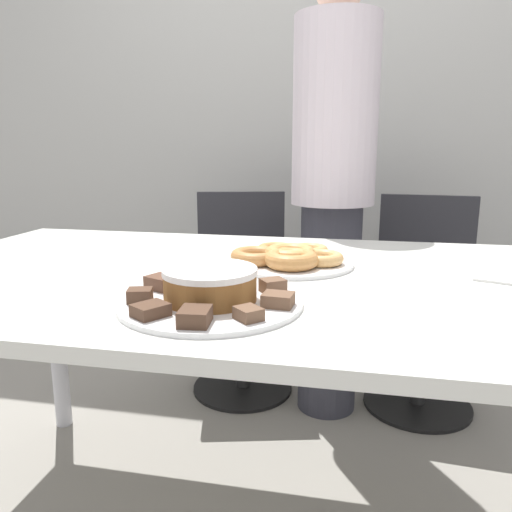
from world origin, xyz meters
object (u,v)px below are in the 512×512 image
office_chair_left (242,299)px  plate_cake (211,303)px  plate_donuts (290,263)px  office_chair_right (423,310)px  person_standing (333,190)px  napkin (499,279)px  frosted_cake (210,284)px

office_chair_left → plate_cake: (0.22, -1.18, 0.37)m
plate_cake → plate_donuts: same height
office_chair_left → office_chair_right: same height
office_chair_left → office_chair_right: (0.77, 0.00, 0.00)m
person_standing → plate_cake: 1.07m
person_standing → office_chair_left: person_standing is taller
plate_cake → napkin: size_ratio=2.87×
office_chair_right → plate_donuts: 1.00m
office_chair_right → plate_cake: size_ratio=2.42×
person_standing → office_chair_right: 0.64m
plate_donuts → office_chair_left: bearing=111.5°
frosted_cake → office_chair_right: bearing=64.8°
person_standing → office_chair_left: 0.65m
office_chair_left → plate_donuts: (0.32, -0.81, 0.37)m
napkin → person_standing: bearing=119.9°
person_standing → plate_donuts: (-0.07, -0.68, -0.13)m
person_standing → frosted_cake: (-0.17, -1.05, -0.09)m
frosted_cake → napkin: bearing=27.6°
office_chair_left → office_chair_right: bearing=-13.8°
office_chair_left → plate_donuts: size_ratio=2.63×
napkin → plate_cake: bearing=-152.4°
office_chair_right → plate_cake: (-0.55, -1.18, 0.37)m
office_chair_right → plate_donuts: (-0.45, -0.82, 0.37)m
person_standing → frosted_cake: person_standing is taller
plate_cake → person_standing: bearing=80.5°
office_chair_left → plate_cake: 1.25m
plate_cake → frosted_cake: frosted_cake is taller
office_chair_right → frosted_cake: office_chair_right is taller
office_chair_left → napkin: bearing=-60.8°
plate_donuts → napkin: 0.49m
plate_cake → plate_donuts: (0.10, 0.36, 0.00)m
person_standing → office_chair_right: person_standing is taller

